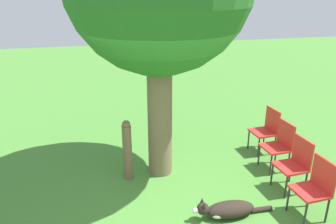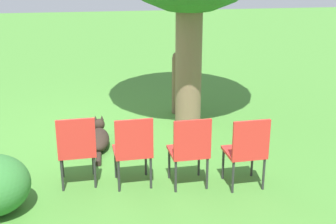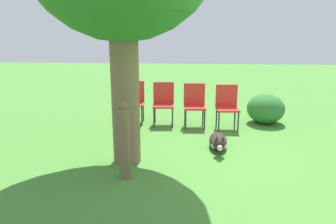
{
  "view_description": "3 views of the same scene",
  "coord_description": "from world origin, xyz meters",
  "px_view_note": "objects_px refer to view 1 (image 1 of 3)",
  "views": [
    {
      "loc": [
        -1.18,
        -4.01,
        3.1
      ],
      "look_at": [
        0.0,
        1.01,
        1.12
      ],
      "focal_mm": 35.0,
      "sensor_mm": 36.0,
      "label": 1
    },
    {
      "loc": [
        6.87,
        -0.38,
        2.71
      ],
      "look_at": [
        0.9,
        0.52,
        0.6
      ],
      "focal_mm": 50.0,
      "sensor_mm": 36.0,
      "label": 2
    },
    {
      "loc": [
        -4.81,
        0.02,
        1.96
      ],
      "look_at": [
        1.13,
        0.46,
        0.47
      ],
      "focal_mm": 35.0,
      "sensor_mm": 36.0,
      "label": 3
    }
  ],
  "objects_px": {
    "red_chair_1": "(295,162)",
    "red_chair_3": "(267,128)",
    "red_chair_0": "(316,185)",
    "fence_post": "(127,150)",
    "red_chair_2": "(280,143)",
    "dog": "(227,210)"
  },
  "relations": [
    {
      "from": "red_chair_1",
      "to": "red_chair_3",
      "type": "relative_size",
      "value": 1.0
    },
    {
      "from": "red_chair_0",
      "to": "fence_post",
      "type": "bearing_deg",
      "value": -36.73
    },
    {
      "from": "red_chair_2",
      "to": "red_chair_3",
      "type": "bearing_deg",
      "value": -103.38
    },
    {
      "from": "red_chair_3",
      "to": "red_chair_2",
      "type": "bearing_deg",
      "value": 76.62
    },
    {
      "from": "fence_post",
      "to": "red_chair_1",
      "type": "distance_m",
      "value": 2.73
    },
    {
      "from": "fence_post",
      "to": "red_chair_2",
      "type": "distance_m",
      "value": 2.69
    },
    {
      "from": "red_chair_2",
      "to": "red_chair_0",
      "type": "bearing_deg",
      "value": 76.62
    },
    {
      "from": "fence_post",
      "to": "red_chair_3",
      "type": "distance_m",
      "value": 2.81
    },
    {
      "from": "red_chair_0",
      "to": "red_chair_1",
      "type": "distance_m",
      "value": 0.67
    },
    {
      "from": "dog",
      "to": "red_chair_0",
      "type": "distance_m",
      "value": 1.28
    },
    {
      "from": "red_chair_1",
      "to": "red_chair_2",
      "type": "distance_m",
      "value": 0.67
    },
    {
      "from": "red_chair_3",
      "to": "dog",
      "type": "bearing_deg",
      "value": 44.57
    },
    {
      "from": "fence_post",
      "to": "dog",
      "type": "bearing_deg",
      "value": -47.24
    },
    {
      "from": "dog",
      "to": "red_chair_1",
      "type": "height_order",
      "value": "red_chair_1"
    },
    {
      "from": "dog",
      "to": "red_chair_0",
      "type": "relative_size",
      "value": 1.36
    },
    {
      "from": "red_chair_3",
      "to": "fence_post",
      "type": "bearing_deg",
      "value": 3.99
    },
    {
      "from": "red_chair_1",
      "to": "red_chair_3",
      "type": "bearing_deg",
      "value": -103.38
    },
    {
      "from": "dog",
      "to": "red_chair_3",
      "type": "height_order",
      "value": "red_chair_3"
    },
    {
      "from": "red_chair_0",
      "to": "red_chair_1",
      "type": "xyz_separation_m",
      "value": [
        0.11,
        0.66,
        0.0
      ]
    },
    {
      "from": "dog",
      "to": "red_chair_2",
      "type": "height_order",
      "value": "red_chair_2"
    },
    {
      "from": "fence_post",
      "to": "red_chair_1",
      "type": "relative_size",
      "value": 1.2
    },
    {
      "from": "dog",
      "to": "red_chair_1",
      "type": "distance_m",
      "value": 1.43
    }
  ]
}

